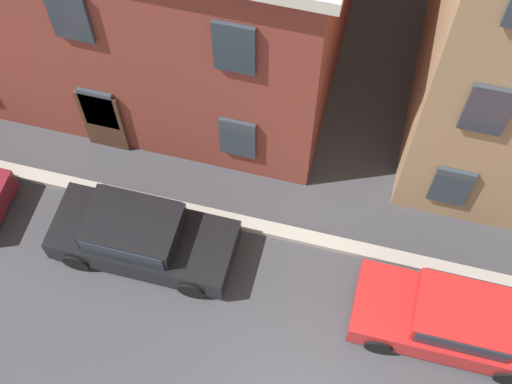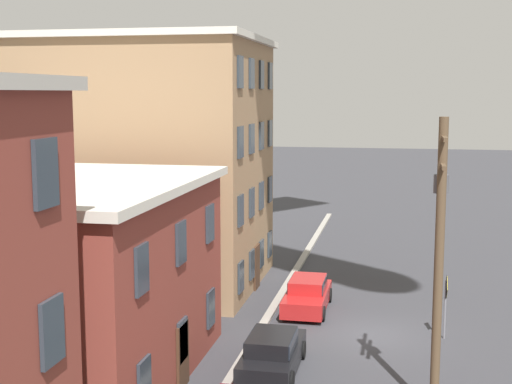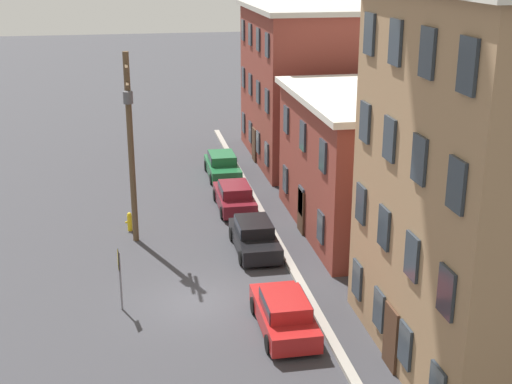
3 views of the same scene
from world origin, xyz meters
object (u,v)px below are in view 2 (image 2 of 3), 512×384
at_px(car_black, 272,352).
at_px(caution_sign, 446,296).
at_px(utility_pole, 439,251).
at_px(car_red, 307,293).

xyz_separation_m(car_black, caution_sign, (4.82, -6.14, 0.98)).
xyz_separation_m(car_black, utility_pole, (-2.20, -5.42, 4.34)).
relative_size(car_red, caution_sign, 1.70).
xyz_separation_m(car_red, caution_sign, (-2.73, -5.88, 0.98)).
distance_m(car_black, car_red, 7.55).
distance_m(car_black, utility_pole, 7.28).
xyz_separation_m(car_black, car_red, (7.54, -0.26, 0.00)).
relative_size(car_black, utility_pole, 0.49).
height_order(car_black, utility_pole, utility_pole).
distance_m(car_red, utility_pole, 11.85).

